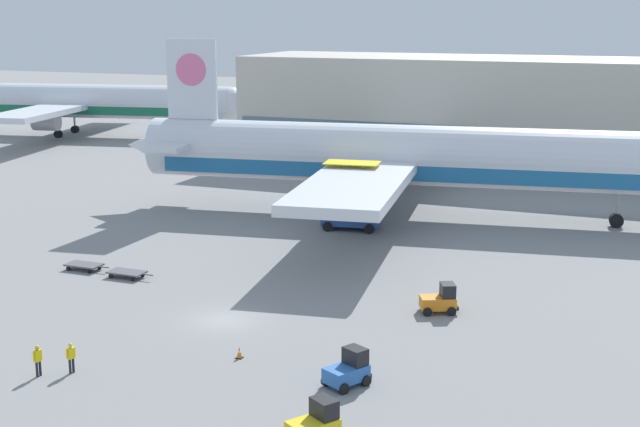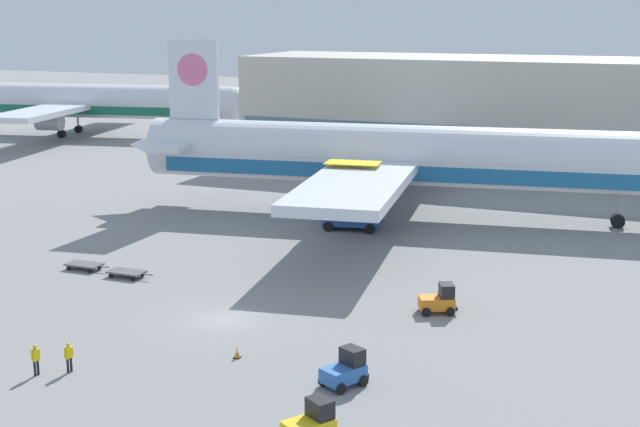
{
  "view_description": "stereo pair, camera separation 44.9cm",
  "coord_description": "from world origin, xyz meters",
  "px_view_note": "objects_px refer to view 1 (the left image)",
  "views": [
    {
      "loc": [
        25.94,
        -48.93,
        19.56
      ],
      "look_at": [
        0.76,
        15.05,
        4.0
      ],
      "focal_mm": 50.0,
      "sensor_mm": 36.0,
      "label": 1
    },
    {
      "loc": [
        26.36,
        -48.77,
        19.56
      ],
      "look_at": [
        0.76,
        15.05,
        4.0
      ],
      "focal_mm": 50.0,
      "sensor_mm": 36.0,
      "label": 2
    }
  ],
  "objects_px": {
    "scissor_lift_loader": "(352,204)",
    "baggage_tug_far": "(316,424)",
    "baggage_tug_mid": "(349,370)",
    "baggage_tug_foreground": "(440,300)",
    "airplane_distant": "(83,102)",
    "baggage_dolly_second": "(127,273)",
    "airplane_main": "(398,157)",
    "baggage_dolly_lead": "(84,265)",
    "ground_crew_near": "(38,358)",
    "traffic_cone_near": "(239,353)",
    "ground_crew_far": "(71,355)"
  },
  "relations": [
    {
      "from": "baggage_tug_mid",
      "to": "ground_crew_near",
      "type": "distance_m",
      "value": 17.07
    },
    {
      "from": "baggage_tug_mid",
      "to": "baggage_tug_far",
      "type": "bearing_deg",
      "value": -145.39
    },
    {
      "from": "ground_crew_far",
      "to": "traffic_cone_near",
      "type": "relative_size",
      "value": 2.52
    },
    {
      "from": "baggage_tug_far",
      "to": "airplane_main",
      "type": "bearing_deg",
      "value": 44.89
    },
    {
      "from": "airplane_distant",
      "to": "baggage_dolly_lead",
      "type": "relative_size",
      "value": 14.39
    },
    {
      "from": "ground_crew_far",
      "to": "baggage_dolly_second",
      "type": "bearing_deg",
      "value": -131.76
    },
    {
      "from": "scissor_lift_loader",
      "to": "traffic_cone_near",
      "type": "bearing_deg",
      "value": -90.23
    },
    {
      "from": "baggage_dolly_lead",
      "to": "airplane_distant",
      "type": "bearing_deg",
      "value": 126.28
    },
    {
      "from": "baggage_tug_foreground",
      "to": "baggage_tug_mid",
      "type": "height_order",
      "value": "same"
    },
    {
      "from": "airplane_main",
      "to": "baggage_tug_foreground",
      "type": "bearing_deg",
      "value": -75.91
    },
    {
      "from": "airplane_main",
      "to": "scissor_lift_loader",
      "type": "height_order",
      "value": "airplane_main"
    },
    {
      "from": "baggage_tug_far",
      "to": "baggage_dolly_lead",
      "type": "xyz_separation_m",
      "value": [
        -27.27,
        19.71,
        -0.49
      ]
    },
    {
      "from": "baggage_tug_mid",
      "to": "airplane_main",
      "type": "bearing_deg",
      "value": 41.18
    },
    {
      "from": "baggage_dolly_second",
      "to": "ground_crew_far",
      "type": "relative_size",
      "value": 2.11
    },
    {
      "from": "baggage_dolly_second",
      "to": "baggage_tug_foreground",
      "type": "bearing_deg",
      "value": 2.31
    },
    {
      "from": "airplane_main",
      "to": "baggage_tug_foreground",
      "type": "distance_m",
      "value": 29.34
    },
    {
      "from": "airplane_distant",
      "to": "baggage_dolly_second",
      "type": "relative_size",
      "value": 14.39
    },
    {
      "from": "baggage_tug_foreground",
      "to": "scissor_lift_loader",
      "type": "bearing_deg",
      "value": 98.71
    },
    {
      "from": "airplane_distant",
      "to": "traffic_cone_near",
      "type": "height_order",
      "value": "airplane_distant"
    },
    {
      "from": "ground_crew_near",
      "to": "traffic_cone_near",
      "type": "relative_size",
      "value": 2.59
    },
    {
      "from": "airplane_distant",
      "to": "baggage_dolly_lead",
      "type": "height_order",
      "value": "airplane_distant"
    },
    {
      "from": "airplane_distant",
      "to": "scissor_lift_loader",
      "type": "relative_size",
      "value": 8.57
    },
    {
      "from": "ground_crew_near",
      "to": "ground_crew_far",
      "type": "xyz_separation_m",
      "value": [
        1.41,
        1.05,
        -0.04
      ]
    },
    {
      "from": "traffic_cone_near",
      "to": "baggage_dolly_second",
      "type": "bearing_deg",
      "value": 143.17
    },
    {
      "from": "airplane_distant",
      "to": "baggage_dolly_second",
      "type": "distance_m",
      "value": 82.69
    },
    {
      "from": "baggage_tug_mid",
      "to": "baggage_dolly_second",
      "type": "bearing_deg",
      "value": 88.69
    },
    {
      "from": "baggage_tug_mid",
      "to": "baggage_tug_far",
      "type": "relative_size",
      "value": 1.0
    },
    {
      "from": "ground_crew_far",
      "to": "airplane_main",
      "type": "bearing_deg",
      "value": -162.94
    },
    {
      "from": "scissor_lift_loader",
      "to": "baggage_tug_far",
      "type": "bearing_deg",
      "value": -80.98
    },
    {
      "from": "ground_crew_near",
      "to": "ground_crew_far",
      "type": "relative_size",
      "value": 1.03
    },
    {
      "from": "baggage_dolly_second",
      "to": "scissor_lift_loader",
      "type": "bearing_deg",
      "value": 63.52
    },
    {
      "from": "scissor_lift_loader",
      "to": "baggage_tug_far",
      "type": "relative_size",
      "value": 2.21
    },
    {
      "from": "airplane_main",
      "to": "baggage_dolly_lead",
      "type": "bearing_deg",
      "value": -130.71
    },
    {
      "from": "airplane_distant",
      "to": "baggage_tug_foreground",
      "type": "distance_m",
      "value": 98.71
    },
    {
      "from": "baggage_dolly_second",
      "to": "traffic_cone_near",
      "type": "xyz_separation_m",
      "value": [
        15.11,
        -11.31,
        -0.05
      ]
    },
    {
      "from": "baggage_tug_mid",
      "to": "baggage_dolly_second",
      "type": "relative_size",
      "value": 0.76
    },
    {
      "from": "baggage_dolly_second",
      "to": "ground_crew_far",
      "type": "xyz_separation_m",
      "value": [
        7.41,
        -16.66,
        0.64
      ]
    },
    {
      "from": "ground_crew_near",
      "to": "ground_crew_far",
      "type": "height_order",
      "value": "ground_crew_near"
    },
    {
      "from": "airplane_distant",
      "to": "traffic_cone_near",
      "type": "distance_m",
      "value": 101.01
    },
    {
      "from": "airplane_distant",
      "to": "baggage_dolly_lead",
      "type": "bearing_deg",
      "value": -64.68
    },
    {
      "from": "baggage_tug_foreground",
      "to": "traffic_cone_near",
      "type": "xyz_separation_m",
      "value": [
        -8.86,
        -12.14,
        -0.54
      ]
    },
    {
      "from": "airplane_distant",
      "to": "baggage_tug_mid",
      "type": "distance_m",
      "value": 106.74
    },
    {
      "from": "baggage_dolly_lead",
      "to": "ground_crew_near",
      "type": "distance_m",
      "value": 20.91
    },
    {
      "from": "baggage_tug_far",
      "to": "ground_crew_far",
      "type": "distance_m",
      "value": 15.83
    },
    {
      "from": "scissor_lift_loader",
      "to": "baggage_dolly_second",
      "type": "distance_m",
      "value": 23.53
    },
    {
      "from": "airplane_distant",
      "to": "scissor_lift_loader",
      "type": "xyz_separation_m",
      "value": [
        61.52,
        -44.01,
        -3.09
      ]
    },
    {
      "from": "airplane_distant",
      "to": "ground_crew_far",
      "type": "xyz_separation_m",
      "value": [
        58.35,
        -81.6,
        -4.37
      ]
    },
    {
      "from": "baggage_tug_foreground",
      "to": "baggage_dolly_lead",
      "type": "height_order",
      "value": "baggage_tug_foreground"
    },
    {
      "from": "airplane_main",
      "to": "ground_crew_near",
      "type": "distance_m",
      "value": 46.07
    },
    {
      "from": "airplane_distant",
      "to": "traffic_cone_near",
      "type": "xyz_separation_m",
      "value": [
        66.05,
        -76.25,
        -5.06
      ]
    }
  ]
}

